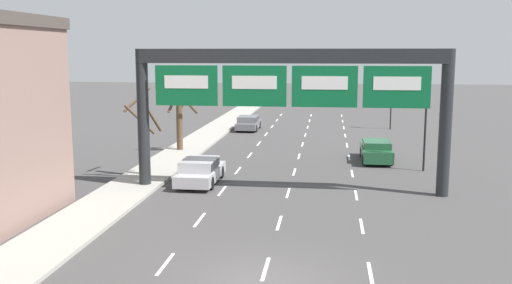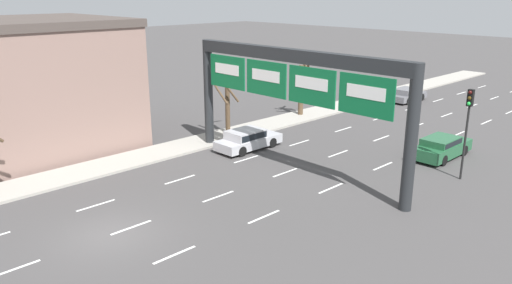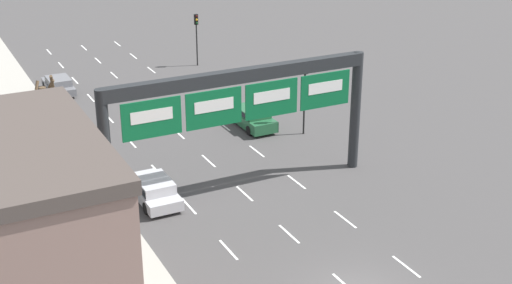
{
  "view_description": "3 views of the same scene",
  "coord_description": "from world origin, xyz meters",
  "px_view_note": "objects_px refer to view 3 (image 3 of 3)",
  "views": [
    {
      "loc": [
        1.91,
        -16.25,
        6.86
      ],
      "look_at": [
        -1.3,
        8.76,
        2.87
      ],
      "focal_mm": 40.0,
      "sensor_mm": 36.0,
      "label": 1
    },
    {
      "loc": [
        18.21,
        -8.89,
        10.04
      ],
      "look_at": [
        -0.79,
        9.43,
        2.01
      ],
      "focal_mm": 35.0,
      "sensor_mm": 36.0,
      "label": 2
    },
    {
      "loc": [
        -15.39,
        -20.68,
        17.57
      ],
      "look_at": [
        0.25,
        10.09,
        3.37
      ],
      "focal_mm": 50.0,
      "sensor_mm": 36.0,
      "label": 3
    }
  ],
  "objects_px": {
    "car_silver": "(153,189)",
    "car_grey": "(59,84)",
    "traffic_light_mid_block": "(196,29)",
    "sign_gantry": "(241,101)",
    "car_green": "(252,117)",
    "tree_bare_closest": "(81,161)",
    "tree_bare_third": "(47,110)",
    "traffic_light_near_gantry": "(305,82)"
  },
  "relations": [
    {
      "from": "car_silver",
      "to": "car_grey",
      "type": "relative_size",
      "value": 1.06
    },
    {
      "from": "traffic_light_mid_block",
      "to": "car_grey",
      "type": "bearing_deg",
      "value": -170.12
    },
    {
      "from": "traffic_light_mid_block",
      "to": "sign_gantry",
      "type": "bearing_deg",
      "value": -107.05
    },
    {
      "from": "car_silver",
      "to": "traffic_light_mid_block",
      "type": "bearing_deg",
      "value": 62.25
    },
    {
      "from": "car_green",
      "to": "sign_gantry",
      "type": "bearing_deg",
      "value": -119.76
    },
    {
      "from": "car_silver",
      "to": "tree_bare_closest",
      "type": "height_order",
      "value": "tree_bare_closest"
    },
    {
      "from": "traffic_light_mid_block",
      "to": "tree_bare_third",
      "type": "relative_size",
      "value": 0.9
    },
    {
      "from": "traffic_light_near_gantry",
      "to": "tree_bare_closest",
      "type": "relative_size",
      "value": 1.07
    },
    {
      "from": "car_grey",
      "to": "tree_bare_third",
      "type": "distance_m",
      "value": 12.08
    },
    {
      "from": "sign_gantry",
      "to": "car_green",
      "type": "xyz_separation_m",
      "value": [
        4.93,
        8.63,
        -4.54
      ]
    },
    {
      "from": "tree_bare_third",
      "to": "car_green",
      "type": "bearing_deg",
      "value": -7.98
    },
    {
      "from": "sign_gantry",
      "to": "traffic_light_near_gantry",
      "type": "height_order",
      "value": "sign_gantry"
    },
    {
      "from": "sign_gantry",
      "to": "car_grey",
      "type": "relative_size",
      "value": 3.58
    },
    {
      "from": "car_grey",
      "to": "traffic_light_mid_block",
      "type": "relative_size",
      "value": 0.95
    },
    {
      "from": "traffic_light_mid_block",
      "to": "tree_bare_third",
      "type": "distance_m",
      "value": 20.77
    },
    {
      "from": "traffic_light_mid_block",
      "to": "car_silver",
      "type": "bearing_deg",
      "value": -117.75
    },
    {
      "from": "tree_bare_closest",
      "to": "car_silver",
      "type": "bearing_deg",
      "value": -19.89
    },
    {
      "from": "car_grey",
      "to": "traffic_light_mid_block",
      "type": "height_order",
      "value": "traffic_light_mid_block"
    },
    {
      "from": "tree_bare_third",
      "to": "traffic_light_near_gantry",
      "type": "bearing_deg",
      "value": -16.33
    },
    {
      "from": "car_silver",
      "to": "car_grey",
      "type": "distance_m",
      "value": 20.9
    },
    {
      "from": "tree_bare_closest",
      "to": "tree_bare_third",
      "type": "relative_size",
      "value": 0.95
    },
    {
      "from": "car_green",
      "to": "tree_bare_closest",
      "type": "xyz_separation_m",
      "value": [
        -13.09,
        -6.31,
        1.84
      ]
    },
    {
      "from": "car_grey",
      "to": "sign_gantry",
      "type": "bearing_deg",
      "value": -76.81
    },
    {
      "from": "car_green",
      "to": "tree_bare_closest",
      "type": "relative_size",
      "value": 0.98
    },
    {
      "from": "traffic_light_near_gantry",
      "to": "tree_bare_closest",
      "type": "height_order",
      "value": "traffic_light_near_gantry"
    },
    {
      "from": "traffic_light_near_gantry",
      "to": "tree_bare_closest",
      "type": "distance_m",
      "value": 16.04
    },
    {
      "from": "sign_gantry",
      "to": "tree_bare_third",
      "type": "height_order",
      "value": "sign_gantry"
    },
    {
      "from": "tree_bare_third",
      "to": "car_silver",
      "type": "bearing_deg",
      "value": -69.79
    },
    {
      "from": "tree_bare_third",
      "to": "tree_bare_closest",
      "type": "bearing_deg",
      "value": -89.73
    },
    {
      "from": "car_grey",
      "to": "tree_bare_closest",
      "type": "distance_m",
      "value": 19.98
    },
    {
      "from": "car_silver",
      "to": "traffic_light_mid_block",
      "type": "relative_size",
      "value": 1.01
    },
    {
      "from": "car_green",
      "to": "tree_bare_third",
      "type": "relative_size",
      "value": 0.93
    },
    {
      "from": "traffic_light_mid_block",
      "to": "tree_bare_closest",
      "type": "bearing_deg",
      "value": -125.46
    },
    {
      "from": "car_silver",
      "to": "traffic_light_near_gantry",
      "type": "distance_m",
      "value": 13.41
    },
    {
      "from": "car_green",
      "to": "tree_bare_third",
      "type": "bearing_deg",
      "value": 172.02
    },
    {
      "from": "car_green",
      "to": "tree_bare_closest",
      "type": "bearing_deg",
      "value": -154.26
    },
    {
      "from": "car_green",
      "to": "car_grey",
      "type": "distance_m",
      "value": 16.73
    },
    {
      "from": "tree_bare_closest",
      "to": "tree_bare_third",
      "type": "height_order",
      "value": "tree_bare_third"
    },
    {
      "from": "car_grey",
      "to": "traffic_light_mid_block",
      "type": "xyz_separation_m",
      "value": [
        12.56,
        2.19,
        2.55
      ]
    },
    {
      "from": "sign_gantry",
      "to": "tree_bare_closest",
      "type": "height_order",
      "value": "sign_gantry"
    },
    {
      "from": "traffic_light_near_gantry",
      "to": "car_silver",
      "type": "bearing_deg",
      "value": -158.49
    },
    {
      "from": "car_grey",
      "to": "tree_bare_closest",
      "type": "height_order",
      "value": "tree_bare_closest"
    }
  ]
}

